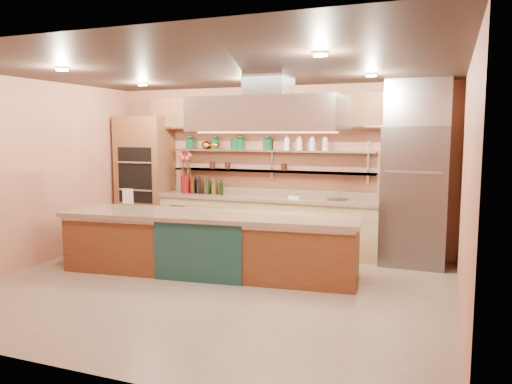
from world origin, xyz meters
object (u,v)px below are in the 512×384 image
at_px(refrigerator, 414,197).
at_px(island, 209,244).
at_px(kitchen_scale, 295,195).
at_px(flower_vase, 186,184).
at_px(copper_kettle, 206,145).
at_px(green_canister, 235,144).

bearing_deg(refrigerator, island, -149.61).
relative_size(refrigerator, kitchen_scale, 11.93).
bearing_deg(flower_vase, kitchen_scale, 0.00).
bearing_deg(copper_kettle, island, -62.49).
height_order(island, kitchen_scale, kitchen_scale).
bearing_deg(kitchen_scale, green_canister, -175.99).
distance_m(flower_vase, kitchen_scale, 2.05).
xyz_separation_m(island, flower_vase, (-1.25, 1.58, 0.65)).
bearing_deg(island, refrigerator, 24.00).
bearing_deg(island, copper_kettle, 111.12).
relative_size(island, kitchen_scale, 23.70).
height_order(flower_vase, green_canister, green_canister).
xyz_separation_m(copper_kettle, green_canister, (0.56, 0.00, 0.02)).
distance_m(flower_vase, copper_kettle, 0.80).
relative_size(kitchen_scale, copper_kettle, 0.97).
distance_m(copper_kettle, green_canister, 0.56).
xyz_separation_m(kitchen_scale, green_canister, (-1.17, 0.22, 0.83)).
xyz_separation_m(refrigerator, kitchen_scale, (-1.88, 0.01, -0.07)).
bearing_deg(island, green_canister, 95.45).
xyz_separation_m(refrigerator, green_canister, (-3.06, 0.23, 0.76)).
bearing_deg(island, kitchen_scale, 56.93).
bearing_deg(flower_vase, copper_kettle, 35.16).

